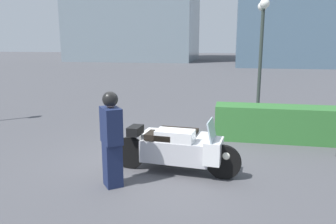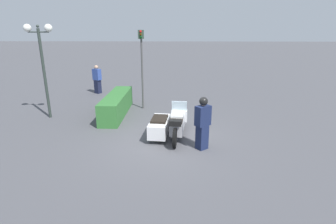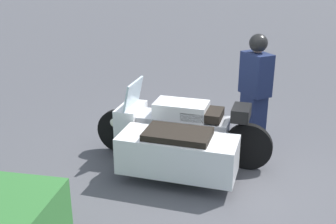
% 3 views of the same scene
% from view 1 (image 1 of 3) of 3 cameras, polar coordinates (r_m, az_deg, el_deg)
% --- Properties ---
extents(ground_plane, '(160.00, 160.00, 0.00)m').
position_cam_1_polar(ground_plane, '(7.31, -2.68, -9.08)').
color(ground_plane, '#4C4C51').
extents(police_motorcycle, '(2.65, 1.45, 1.17)m').
position_cam_1_polar(police_motorcycle, '(6.99, 2.22, -5.94)').
color(police_motorcycle, black).
rests_on(police_motorcycle, ground).
extents(officer_rider, '(0.53, 0.56, 1.78)m').
position_cam_1_polar(officer_rider, '(6.06, -9.80, -4.33)').
color(officer_rider, '#192347').
rests_on(officer_rider, ground).
extents(hedge_bush_curbside, '(3.78, 0.84, 0.95)m').
position_cam_1_polar(hedge_bush_curbside, '(9.43, 19.84, -1.94)').
color(hedge_bush_curbside, '#337033').
rests_on(hedge_bush_curbside, ground).
extents(twin_lamp_post, '(0.32, 1.20, 4.04)m').
position_cam_1_polar(twin_lamp_post, '(12.05, 16.06, 13.36)').
color(twin_lamp_post, '#2D3833').
rests_on(twin_lamp_post, ground).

